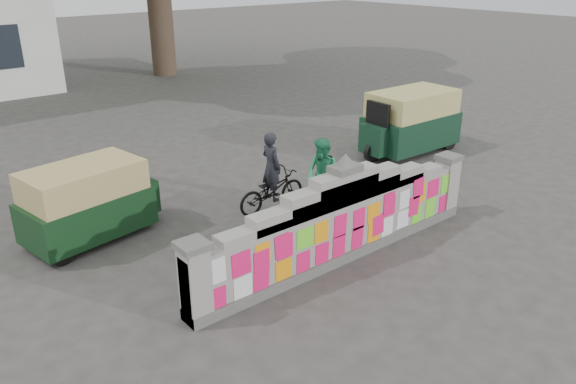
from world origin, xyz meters
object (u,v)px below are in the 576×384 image
at_px(cyclist_bike, 272,191).
at_px(rickshaw_right, 410,121).
at_px(cyclist_rider, 271,178).
at_px(rickshaw_left, 89,201).
at_px(pedestrian, 322,176).

height_order(cyclist_bike, rickshaw_right, rickshaw_right).
bearing_deg(cyclist_bike, cyclist_rider, 0.00).
bearing_deg(rickshaw_left, cyclist_rider, -28.10).
xyz_separation_m(cyclist_rider, rickshaw_right, (5.42, 0.72, 0.15)).
height_order(cyclist_rider, pedestrian, pedestrian).
distance_m(cyclist_rider, rickshaw_left, 3.69).
xyz_separation_m(cyclist_bike, rickshaw_right, (5.42, 0.72, 0.45)).
bearing_deg(cyclist_rider, cyclist_bike, 0.00).
xyz_separation_m(cyclist_bike, pedestrian, (0.81, -0.71, 0.36)).
distance_m(cyclist_bike, rickshaw_right, 5.48).
distance_m(rickshaw_left, rickshaw_right, 8.93).
relative_size(cyclist_bike, rickshaw_right, 0.54).
height_order(rickshaw_left, rickshaw_right, rickshaw_right).
bearing_deg(cyclist_bike, rickshaw_left, 72.00).
bearing_deg(rickshaw_right, cyclist_bike, 8.79).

